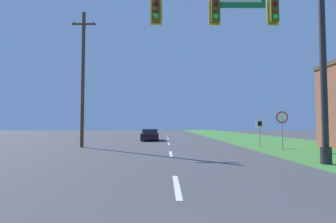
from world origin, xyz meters
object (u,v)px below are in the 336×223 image
(stop_sign, at_px, (282,122))
(route_sign_post, at_px, (260,127))
(utility_pole_near, at_px, (83,77))
(car_ahead, at_px, (150,135))
(signal_mast, at_px, (273,44))

(stop_sign, bearing_deg, route_sign_post, 100.66)
(stop_sign, distance_m, route_sign_post, 2.69)
(stop_sign, relative_size, utility_pole_near, 0.24)
(car_ahead, height_order, utility_pole_near, utility_pole_near)
(signal_mast, distance_m, route_sign_post, 9.46)
(signal_mast, height_order, utility_pole_near, utility_pole_near)
(route_sign_post, bearing_deg, car_ahead, 133.57)
(utility_pole_near, bearing_deg, car_ahead, 61.81)
(car_ahead, distance_m, utility_pole_near, 10.88)
(signal_mast, xyz_separation_m, stop_sign, (2.91, 5.81, -3.24))
(stop_sign, relative_size, route_sign_post, 1.23)
(route_sign_post, relative_size, utility_pole_near, 0.20)
(signal_mast, bearing_deg, utility_pole_near, 140.77)
(car_ahead, relative_size, utility_pole_near, 0.44)
(stop_sign, bearing_deg, car_ahead, 127.98)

